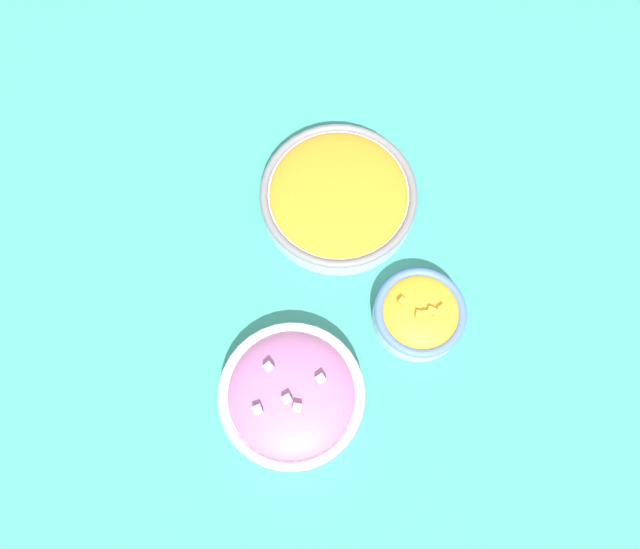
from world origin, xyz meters
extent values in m
plane|color=#337F75|center=(0.00, 0.00, 0.00)|extent=(3.00, 3.00, 0.00)
cylinder|color=silver|center=(-0.16, 0.05, 0.02)|extent=(0.19, 0.19, 0.03)
torus|color=silver|center=(-0.16, 0.05, 0.03)|extent=(0.19, 0.19, 0.01)
ellipsoid|color=#9E5B8E|center=(-0.16, 0.05, 0.03)|extent=(0.17, 0.17, 0.05)
cube|color=#C699C1|center=(-0.15, 0.01, 0.06)|extent=(0.01, 0.01, 0.01)
cube|color=#C699C1|center=(-0.18, 0.04, 0.06)|extent=(0.01, 0.01, 0.01)
cube|color=#C699C1|center=(-0.13, 0.07, 0.06)|extent=(0.02, 0.02, 0.01)
cube|color=#C699C1|center=(-0.18, 0.09, 0.06)|extent=(0.01, 0.01, 0.01)
cube|color=#C699C1|center=(-0.17, 0.05, 0.06)|extent=(0.01, 0.01, 0.01)
cylinder|color=#B2C1CC|center=(0.12, -0.03, 0.02)|extent=(0.23, 0.23, 0.03)
torus|color=slate|center=(0.12, -0.03, 0.03)|extent=(0.23, 0.23, 0.01)
ellipsoid|color=orange|center=(0.12, -0.03, 0.03)|extent=(0.20, 0.20, 0.03)
cylinder|color=#B2C1CC|center=(-0.06, -0.13, 0.02)|extent=(0.13, 0.13, 0.03)
torus|color=#4766B7|center=(-0.06, -0.13, 0.03)|extent=(0.13, 0.13, 0.01)
ellipsoid|color=orange|center=(-0.06, -0.13, 0.03)|extent=(0.10, 0.10, 0.03)
cube|color=#F4A828|center=(-0.07, -0.13, 0.05)|extent=(0.01, 0.01, 0.01)
cube|color=#F4A828|center=(-0.07, -0.15, 0.05)|extent=(0.01, 0.01, 0.01)
cube|color=#F4A828|center=(-0.05, -0.11, 0.05)|extent=(0.01, 0.01, 0.01)
cube|color=#F4A828|center=(-0.07, -0.14, 0.05)|extent=(0.01, 0.01, 0.01)
cube|color=#F4A828|center=(-0.06, -0.16, 0.05)|extent=(0.01, 0.01, 0.01)
cube|color=#F4A828|center=(-0.07, -0.14, 0.05)|extent=(0.01, 0.01, 0.01)
camera|label=1|loc=(-0.27, 0.01, 0.85)|focal=35.00mm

